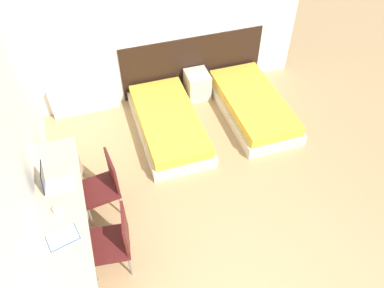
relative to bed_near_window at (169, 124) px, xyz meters
name	(u,v)px	position (x,y,z in m)	size (l,w,h in m)	color
wall_back	(154,24)	(0.10, 1.03, 1.18)	(5.03, 0.05, 2.70)	white
wall_left	(15,148)	(-1.93, -1.10, 1.18)	(0.05, 5.22, 2.70)	white
headboard_panel	(193,64)	(0.73, 1.00, 0.34)	(2.52, 0.03, 1.02)	black
bed_near_window	(169,124)	(0.00, 0.00, 0.00)	(0.96, 1.93, 0.35)	beige
bed_near_door	(253,105)	(1.46, 0.00, 0.00)	(0.96, 1.93, 0.35)	beige
nightstand	(197,85)	(0.73, 0.75, 0.06)	(0.39, 0.43, 0.47)	beige
radiator	(85,99)	(-1.19, 0.91, 0.11)	(1.09, 0.12, 0.55)	silver
desk	(64,216)	(-1.65, -1.57, 0.43)	(0.53, 2.22, 0.75)	#C6B28E
chair_near_laptop	(103,184)	(-1.16, -1.16, 0.32)	(0.51, 0.51, 0.91)	#511919
chair_near_notebook	(115,240)	(-1.16, -1.98, 0.32)	(0.51, 0.51, 0.91)	#511919
laptop	(54,182)	(-1.68, -1.24, 0.65)	(0.36, 0.26, 0.36)	silver
open_notebook	(63,237)	(-1.66, -1.95, 0.59)	(0.36, 0.29, 0.02)	#1E4793
mug	(57,211)	(-1.68, -1.62, 0.63)	(0.08, 0.08, 0.09)	white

